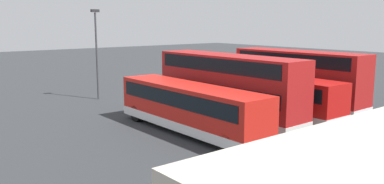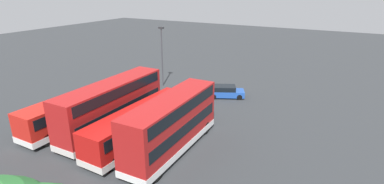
% 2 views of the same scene
% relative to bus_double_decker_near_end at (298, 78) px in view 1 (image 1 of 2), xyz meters
% --- Properties ---
extents(ground_plane, '(140.00, 140.00, 0.00)m').
position_rel_bus_double_decker_near_end_xyz_m(ground_plane, '(5.26, -10.52, -2.45)').
color(ground_plane, '#2D3033').
extents(bus_double_decker_near_end, '(2.84, 10.84, 4.55)m').
position_rel_bus_double_decker_near_end_xyz_m(bus_double_decker_near_end, '(0.00, 0.00, 0.00)').
color(bus_double_decker_near_end, '#A51919').
rests_on(bus_double_decker_near_end, ground).
extents(bus_single_deck_second, '(2.83, 11.75, 2.95)m').
position_rel_bus_double_decker_near_end_xyz_m(bus_single_deck_second, '(3.27, -0.15, -0.82)').
color(bus_single_deck_second, '#B71411').
rests_on(bus_single_deck_second, ground).
extents(bus_double_decker_third, '(2.78, 11.85, 4.55)m').
position_rel_bus_double_decker_near_end_xyz_m(bus_double_decker_third, '(6.84, -0.64, 0.00)').
color(bus_double_decker_third, '#A51919').
rests_on(bus_double_decker_third, ground).
extents(bus_single_deck_fourth, '(2.65, 11.81, 2.95)m').
position_rel_bus_double_decker_near_end_xyz_m(bus_single_deck_fourth, '(10.66, -0.01, -0.82)').
color(bus_single_deck_fourth, red).
rests_on(bus_single_deck_fourth, ground).
extents(car_hatchback_silver, '(4.61, 3.47, 1.43)m').
position_rel_bus_double_decker_near_end_xyz_m(car_hatchback_silver, '(1.05, -13.53, -1.75)').
color(car_hatchback_silver, '#1E479E').
rests_on(car_hatchback_silver, ground).
extents(lamp_post_tall, '(0.70, 0.30, 7.79)m').
position_rel_bus_double_decker_near_end_xyz_m(lamp_post_tall, '(10.17, -13.60, 2.12)').
color(lamp_post_tall, '#38383D').
rests_on(lamp_post_tall, ground).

